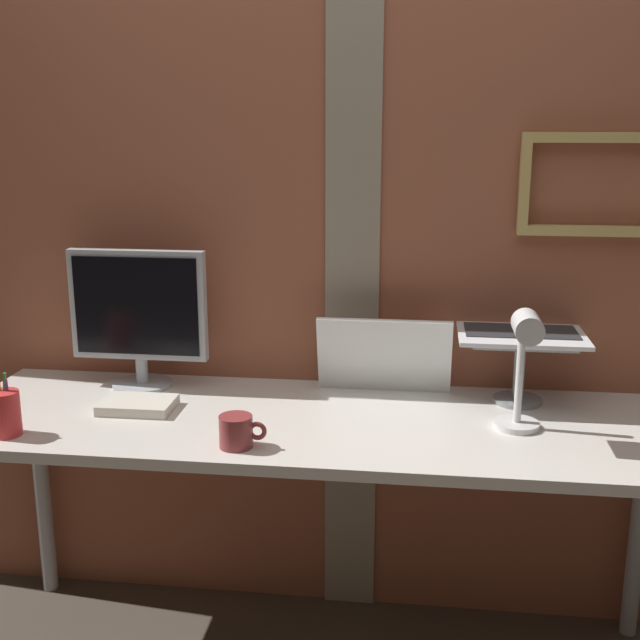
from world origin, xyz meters
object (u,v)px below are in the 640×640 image
(laptop, at_px, (520,310))
(coffee_mug, at_px, (237,431))
(whiteboard_panel, at_px, (384,356))
(monitor, at_px, (138,312))
(pen_cup, at_px, (5,413))
(desk_lamp, at_px, (523,359))

(laptop, relative_size, coffee_mug, 2.96)
(laptop, relative_size, whiteboard_panel, 0.90)
(whiteboard_panel, bearing_deg, monitor, -177.31)
(laptop, bearing_deg, pen_cup, -159.74)
(laptop, bearing_deg, coffee_mug, -145.85)
(pen_cup, bearing_deg, laptop, 20.26)
(desk_lamp, distance_m, coffee_mug, 0.74)
(laptop, height_order, whiteboard_panel, laptop)
(monitor, relative_size, coffee_mug, 3.50)
(coffee_mug, bearing_deg, whiteboard_panel, 53.20)
(monitor, bearing_deg, laptop, 3.77)
(pen_cup, bearing_deg, desk_lamp, 7.19)
(desk_lamp, bearing_deg, coffee_mug, -166.73)
(monitor, bearing_deg, desk_lamp, -13.03)
(desk_lamp, xyz_separation_m, coffee_mug, (-0.70, -0.17, -0.16))
(laptop, relative_size, pen_cup, 2.01)
(monitor, relative_size, pen_cup, 2.38)
(monitor, xyz_separation_m, whiteboard_panel, (0.73, 0.03, -0.12))
(monitor, distance_m, desk_lamp, 1.12)
(whiteboard_panel, xyz_separation_m, desk_lamp, (0.36, -0.29, 0.09))
(desk_lamp, distance_m, pen_cup, 1.32)
(laptop, xyz_separation_m, whiteboard_panel, (-0.39, -0.04, -0.14))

